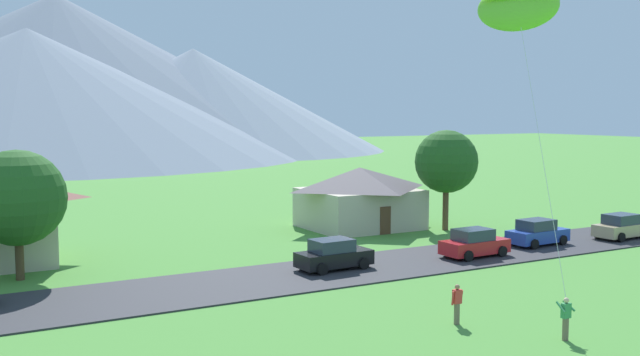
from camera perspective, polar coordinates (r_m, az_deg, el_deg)
road_strip at (r=38.29m, az=-3.14°, el=-7.89°), size 160.00×6.76×0.08m
mountain_central_ridge at (r=164.39m, az=-9.94°, el=6.11°), size 85.05×85.05×22.60m
mountain_far_east_ridge at (r=179.53m, az=-20.02°, el=7.87°), size 137.95×137.95×35.60m
mountain_far_west_ridge at (r=148.32m, az=-22.02°, el=6.24°), size 105.08×105.08×24.38m
house_leftmost at (r=54.36m, az=3.14°, el=-1.47°), size 8.43×7.39×4.57m
tree_near_left at (r=40.42m, az=-22.78°, el=-1.46°), size 4.99×4.99×6.81m
tree_left_of_center at (r=53.79m, az=9.93°, el=1.27°), size 4.64×4.64×7.41m
parked_car_red_west_end at (r=44.41m, az=12.08°, el=-5.07°), size 4.24×2.16×1.68m
parked_car_black_mid_west at (r=40.02m, az=1.07°, el=-6.09°), size 4.27×2.22×1.68m
parked_car_tan_mid_east at (r=53.70m, az=22.70°, el=-3.58°), size 4.27×2.21×1.68m
parked_car_blue_east_end at (r=49.21m, az=16.77°, el=-4.17°), size 4.28×2.24×1.68m
kite_flyer_with_kite at (r=34.79m, az=15.34°, el=12.81°), size 4.71×8.03×14.72m
watcher_person at (r=30.70m, az=10.76°, el=-9.70°), size 0.56×0.24×1.68m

